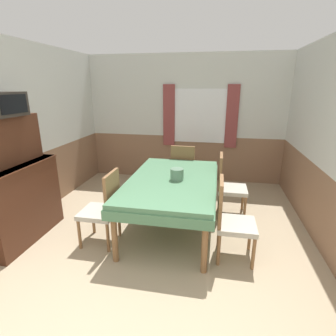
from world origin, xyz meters
TOP-DOWN VIEW (x-y plane):
  - wall_back at (0.02, 4.26)m, footprint 4.47×0.10m
  - wall_left at (-2.06, 2.12)m, footprint 0.05×4.63m
  - wall_right at (2.06, 2.12)m, footprint 0.05×4.63m
  - dining_table at (0.12, 2.11)m, footprint 1.22×2.00m
  - chair_left_near at (-0.66, 1.55)m, footprint 0.44×0.44m
  - chair_head_window at (0.12, 3.28)m, footprint 0.44×0.44m
  - chair_right_far at (0.91, 2.67)m, footprint 0.44×0.44m
  - chair_right_near at (0.91, 1.55)m, footprint 0.44×0.44m
  - sideboard at (-1.81, 1.44)m, footprint 0.46×1.18m
  - tv at (-1.79, 1.48)m, footprint 0.29×0.51m
  - vase at (0.19, 2.08)m, footprint 0.18×0.18m

SIDE VIEW (x-z plane):
  - chair_left_near at x=-0.66m, z-range 0.02..1.00m
  - chair_head_window at x=0.12m, z-range 0.02..1.00m
  - chair_right_far at x=0.91m, z-range 0.02..1.00m
  - chair_right_near at x=0.91m, z-range 0.02..1.00m
  - dining_table at x=0.12m, z-range 0.27..1.02m
  - sideboard at x=-1.81m, z-range -0.11..1.51m
  - vase at x=0.19m, z-range 0.75..0.90m
  - wall_left at x=-2.06m, z-range 0.00..2.60m
  - wall_right at x=2.06m, z-range 0.00..2.60m
  - wall_back at x=0.02m, z-range 0.00..2.60m
  - tv at x=-1.79m, z-range 1.62..1.91m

